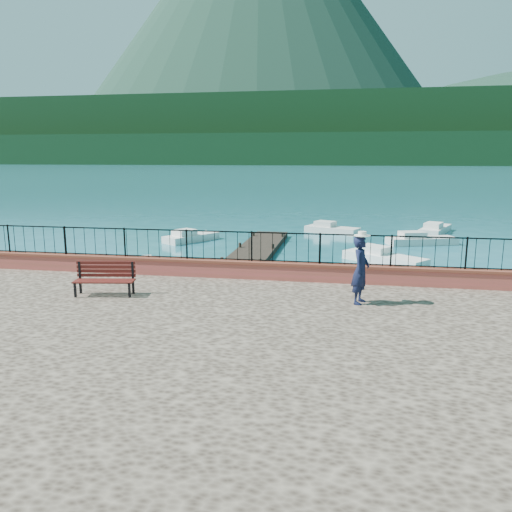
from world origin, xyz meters
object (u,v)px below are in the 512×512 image
(boat_4, at_px, (332,227))
(boat_5, at_px, (435,227))
(person, at_px, (361,270))
(boat_2, at_px, (422,238))
(park_bench, at_px, (105,285))
(boat_1, at_px, (385,255))
(boat_3, at_px, (191,235))
(boat_0, at_px, (150,265))

(boat_4, distance_m, boat_5, 7.03)
(person, relative_size, boat_5, 0.45)
(boat_2, relative_size, boat_5, 0.97)
(boat_5, bearing_deg, park_bench, 172.01)
(boat_1, bearing_deg, boat_4, 144.59)
(park_bench, xyz_separation_m, boat_3, (-2.54, 16.20, -1.09))
(person, distance_m, boat_4, 20.70)
(boat_0, xyz_separation_m, boat_5, (14.51, 14.88, 0.00))
(park_bench, bearing_deg, boat_0, 93.44)
(boat_1, height_order, boat_2, same)
(person, distance_m, boat_0, 11.46)
(person, height_order, boat_4, person)
(boat_0, relative_size, boat_3, 1.02)
(boat_2, height_order, boat_5, same)
(park_bench, bearing_deg, boat_3, 89.64)
(person, xyz_separation_m, boat_4, (-1.31, 20.58, -1.73))
(person, distance_m, boat_5, 22.65)
(boat_0, bearing_deg, park_bench, -102.85)
(park_bench, height_order, boat_5, park_bench)
(boat_4, relative_size, boat_5, 0.88)
(person, distance_m, boat_2, 17.60)
(boat_0, relative_size, boat_2, 0.90)
(boat_0, xyz_separation_m, boat_1, (10.40, 4.23, 0.00))
(boat_1, bearing_deg, boat_3, -163.84)
(boat_3, xyz_separation_m, boat_5, (15.36, 6.16, 0.00))
(boat_1, bearing_deg, boat_2, 104.18)
(boat_3, height_order, boat_4, same)
(boat_3, bearing_deg, boat_5, -35.94)
(park_bench, distance_m, boat_0, 7.74)
(person, xyz_separation_m, boat_1, (1.49, 11.23, -1.73))
(park_bench, bearing_deg, boat_2, 47.97)
(park_bench, xyz_separation_m, boat_1, (8.71, 11.70, -1.09))
(boat_5, bearing_deg, boat_0, 157.57)
(person, relative_size, boat_2, 0.46)
(boat_1, xyz_separation_m, boat_5, (4.11, 10.65, 0.00))
(park_bench, bearing_deg, boat_4, 65.04)
(park_bench, xyz_separation_m, boat_4, (5.91, 21.06, -1.09))
(park_bench, distance_m, boat_5, 25.79)
(boat_3, relative_size, boat_5, 0.85)
(park_bench, xyz_separation_m, boat_0, (-1.69, 7.48, -1.09))
(person, bearing_deg, boat_5, 2.49)
(park_bench, relative_size, boat_2, 0.44)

